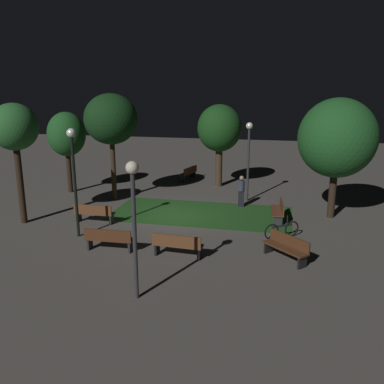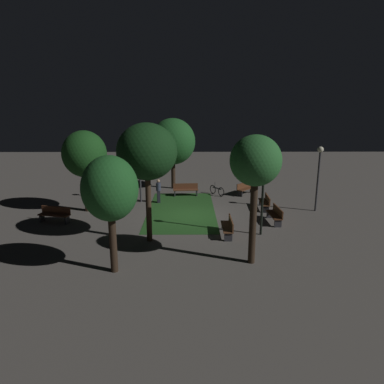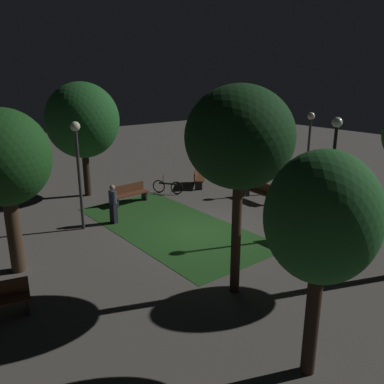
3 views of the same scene
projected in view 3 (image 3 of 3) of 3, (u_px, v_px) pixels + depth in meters
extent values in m
plane|color=#56514C|center=(201.00, 231.00, 15.36)|extent=(60.00, 60.00, 0.00)
cube|color=#23511E|center=(171.00, 227.00, 15.82)|extent=(8.56, 4.13, 0.01)
cube|color=#512D19|center=(304.00, 205.00, 16.99)|extent=(1.82, 0.55, 0.06)
cube|color=#512D19|center=(307.00, 199.00, 17.05)|extent=(1.80, 0.13, 0.40)
cube|color=#2D2D33|center=(320.00, 215.00, 16.47)|extent=(0.10, 0.39, 0.42)
cube|color=#2D2D33|center=(288.00, 206.00, 17.64)|extent=(0.10, 0.39, 0.42)
cube|color=brown|center=(258.00, 191.00, 18.95)|extent=(1.83, 0.59, 0.06)
cube|color=brown|center=(261.00, 186.00, 19.00)|extent=(1.80, 0.17, 0.40)
cube|color=black|center=(270.00, 200.00, 18.40)|extent=(0.10, 0.39, 0.42)
cube|color=black|center=(246.00, 192.00, 19.65)|extent=(0.10, 0.39, 0.42)
cube|color=brown|center=(300.00, 235.00, 13.81)|extent=(1.80, 0.50, 0.06)
cube|color=brown|center=(304.00, 228.00, 13.87)|extent=(1.80, 0.08, 0.40)
cube|color=#2D2D33|center=(319.00, 250.00, 13.27)|extent=(0.08, 0.38, 0.42)
cube|color=#2D2D33|center=(281.00, 235.00, 14.49)|extent=(0.08, 0.38, 0.42)
cube|color=brown|center=(130.00, 194.00, 18.52)|extent=(0.63, 1.83, 0.06)
cube|color=brown|center=(127.00, 188.00, 18.60)|extent=(0.21, 1.80, 0.40)
cube|color=#2D2D33|center=(144.00, 196.00, 19.12)|extent=(0.39, 0.11, 0.42)
cube|color=#2D2D33|center=(116.00, 203.00, 18.07)|extent=(0.39, 0.11, 0.42)
cube|color=#2D2D33|center=(27.00, 304.00, 10.13)|extent=(0.39, 0.17, 0.42)
cube|color=#512D19|center=(200.00, 178.00, 21.45)|extent=(1.64, 1.59, 0.06)
cube|color=#512D19|center=(196.00, 173.00, 21.41)|extent=(1.35, 1.28, 0.40)
cube|color=black|center=(201.00, 178.00, 22.29)|extent=(0.32, 0.33, 0.42)
cube|color=black|center=(199.00, 186.00, 20.76)|extent=(0.32, 0.33, 0.42)
cylinder|color=#423021|center=(13.00, 228.00, 11.92)|extent=(0.42, 0.42, 2.83)
ellipsoid|color=#194719|center=(4.00, 157.00, 11.31)|extent=(2.64, 2.64, 2.80)
cylinder|color=#38281C|center=(236.00, 232.00, 10.66)|extent=(0.26, 0.26, 3.56)
ellipsoid|color=#143816|center=(239.00, 137.00, 9.93)|extent=(2.77, 2.77, 2.62)
cylinder|color=#2D2116|center=(86.00, 168.00, 19.50)|extent=(0.33, 0.33, 2.75)
ellipsoid|color=#1E5623|center=(82.00, 120.00, 18.84)|extent=(3.47, 3.47, 3.56)
cylinder|color=#2D2116|center=(313.00, 312.00, 7.76)|extent=(0.29, 0.29, 2.77)
ellipsoid|color=#1E5623|center=(322.00, 217.00, 7.20)|extent=(2.12, 2.12, 2.49)
cylinder|color=#333338|center=(308.00, 156.00, 20.10)|extent=(0.12, 0.12, 3.68)
sphere|color=#F2EDCC|center=(311.00, 116.00, 19.53)|extent=(0.36, 0.36, 0.36)
cylinder|color=black|center=(331.00, 183.00, 14.47)|extent=(0.12, 0.12, 4.06)
sphere|color=white|center=(337.00, 122.00, 13.85)|extent=(0.36, 0.36, 0.36)
cylinder|color=#333338|center=(80.00, 181.00, 15.07)|extent=(0.12, 0.12, 3.84)
sphere|color=#F2EDCC|center=(75.00, 126.00, 14.48)|extent=(0.36, 0.36, 0.36)
torus|color=black|center=(177.00, 188.00, 19.97)|extent=(0.58, 0.43, 0.66)
torus|color=black|center=(159.00, 186.00, 20.23)|extent=(0.58, 0.43, 0.66)
cube|color=#232328|center=(168.00, 184.00, 20.05)|extent=(0.81, 0.58, 0.08)
cylinder|color=#232328|center=(163.00, 179.00, 20.05)|extent=(0.03, 0.03, 0.40)
cube|color=black|center=(114.00, 213.00, 16.09)|extent=(0.31, 0.25, 0.84)
cylinder|color=#33384C|center=(113.00, 197.00, 15.89)|extent=(0.32, 0.32, 0.52)
sphere|color=tan|center=(112.00, 188.00, 15.78)|extent=(0.22, 0.22, 0.22)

